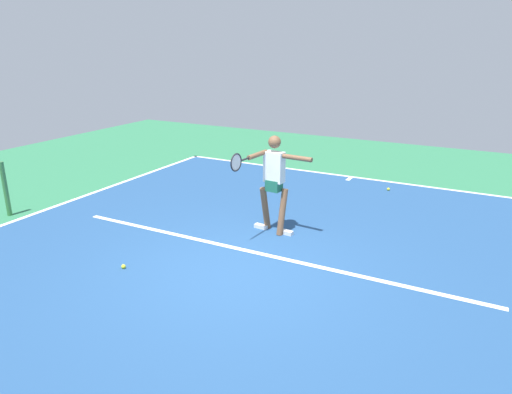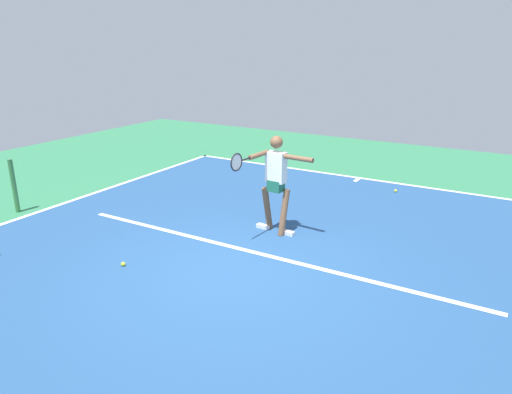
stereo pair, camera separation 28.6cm
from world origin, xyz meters
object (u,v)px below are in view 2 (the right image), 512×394
(net_post, at_px, (14,186))
(tennis_ball_centre_court, at_px, (396,191))
(tennis_ball_near_player, at_px, (123,264))
(tennis_player, at_px, (275,178))

(net_post, distance_m, tennis_ball_centre_court, 7.96)
(net_post, relative_size, tennis_ball_near_player, 16.21)
(net_post, relative_size, tennis_ball_centre_court, 16.21)
(net_post, xyz_separation_m, tennis_player, (-4.88, -1.63, 0.46))
(tennis_player, xyz_separation_m, tennis_ball_near_player, (1.34, 2.32, -0.96))
(tennis_ball_centre_court, bearing_deg, tennis_player, 69.93)
(net_post, height_order, tennis_ball_near_player, net_post)
(net_post, bearing_deg, tennis_ball_near_player, 169.10)
(net_post, distance_m, tennis_ball_near_player, 3.64)
(tennis_player, distance_m, tennis_ball_centre_court, 3.77)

